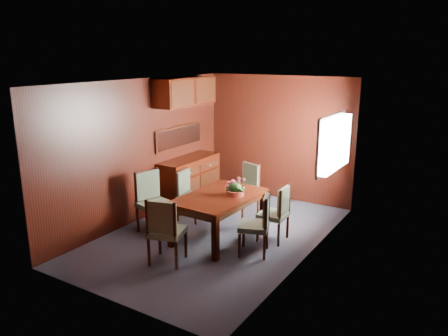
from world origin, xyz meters
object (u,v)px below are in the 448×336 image
Objects in this scene: sideboard at (190,181)px; chair_left_near at (152,198)px; dining_table at (219,201)px; chair_right_near at (259,221)px; chair_head at (165,228)px; flower_centerpiece at (235,187)px.

sideboard is 1.40× the size of chair_left_near.
dining_table is 0.81m from chair_right_near.
chair_right_near is 1.33m from chair_head.
chair_left_near is at bearing -160.41° from dining_table.
sideboard is at bearing 101.88° from chair_head.
chair_left_near is at bearing -78.77° from sideboard.
chair_left_near reaches higher than chair_head.
chair_right_near is at bearing -28.27° from flower_centerpiece.
dining_table is 1.58× the size of chair_head.
sideboard is 2.46m from chair_right_near.
chair_head is at bearing 62.92° from chair_left_near.
dining_table is at bearing 121.61° from chair_left_near.
sideboard is 0.93× the size of dining_table.
chair_left_near is 1.38m from flower_centerpiece.
dining_table is (1.34, -1.06, 0.15)m from sideboard.
flower_centerpiece is (0.21, 0.12, 0.24)m from dining_table.
flower_centerpiece is at bearing 57.61° from chair_head.
chair_head is at bearing 115.60° from chair_right_near.
chair_left_near reaches higher than sideboard.
flower_centerpiece is at bearing -31.04° from sideboard.
chair_right_near is at bearing 29.25° from chair_head.
dining_table is 1.15m from chair_head.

